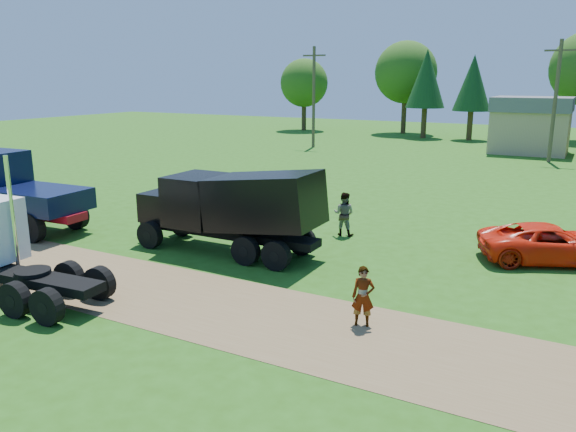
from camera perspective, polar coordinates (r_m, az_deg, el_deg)
The scene contains 10 objects.
ground at distance 16.10m, azimuth -7.73°, elevation -8.99°, with size 140.00×140.00×0.00m, color #285612.
dirt_track at distance 16.10m, azimuth -7.73°, elevation -8.97°, with size 120.00×4.20×0.01m, color brown.
black_dump_truck at distance 20.24m, azimuth -5.68°, elevation 1.02°, with size 7.36×2.35×3.18m.
navy_truck at distance 26.53m, azimuth -26.95°, elevation 2.38°, with size 7.52×2.94×3.20m.
orange_pickup at distance 21.43m, azimuth 25.15°, elevation -2.54°, with size 2.19×4.75×1.32m, color red.
spectator_a at distance 14.58m, azimuth 7.64°, elevation -8.11°, with size 0.58×0.38×1.59m, color #999999.
spectator_b at distance 22.74m, azimuth 5.70°, elevation 0.21°, with size 0.86×0.67×1.77m, color #999999.
tan_shed at distance 52.25m, azimuth 23.42°, elevation 8.54°, with size 6.20×5.40×4.70m.
utility_poles at distance 47.00m, azimuth 25.52°, elevation 10.68°, with size 42.20×0.28×9.00m.
tree_row at distance 62.48m, azimuth 25.05°, elevation 12.85°, with size 58.82×13.40×10.82m.
Camera 1 is at (8.92, -11.88, 6.21)m, focal length 35.00 mm.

